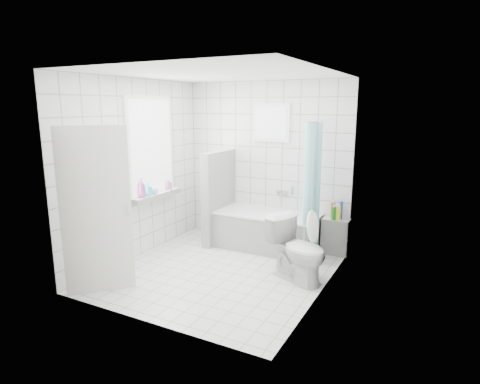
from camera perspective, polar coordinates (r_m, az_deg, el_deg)
The scene contains 19 objects.
ground at distance 5.60m, azimuth -2.81°, elevation -11.12°, with size 3.00×3.00×0.00m, color white.
ceiling at distance 5.16m, azimuth -3.13°, elevation 16.46°, with size 3.00×3.00×0.00m, color white.
wall_back at distance 6.54m, azimuth 3.72°, elevation 4.13°, with size 2.80×0.02×2.60m, color white.
wall_front at distance 4.03m, azimuth -13.83°, elevation -1.28°, with size 2.80×0.02×2.60m, color white.
wall_left at distance 6.05m, azimuth -14.50°, elevation 3.10°, with size 0.02×3.00×2.60m, color white.
wall_right at distance 4.68m, azimuth 11.98°, elevation 0.66°, with size 0.02×3.00×2.60m, color white.
window_left at distance 6.20m, azimuth -12.48°, elevation 6.22°, with size 0.01×0.90×1.40m, color white.
window_back at distance 6.40m, azimuth 4.47°, elevation 9.79°, with size 0.50×0.01×0.50m, color white.
window_sill at distance 6.29m, azimuth -11.86°, elevation -0.50°, with size 0.18×1.02×0.08m, color white.
door at distance 4.98m, azimuth -19.77°, elevation -2.65°, with size 0.04×0.80×2.00m, color silver.
bathtub at distance 6.35m, azimuth 3.93°, elevation -5.47°, with size 1.59×0.77×0.58m.
partition_wall at distance 6.56m, azimuth -3.06°, elevation -0.72°, with size 0.15×0.85×1.50m, color white.
tiled_ledge at distance 6.28m, azimuth 13.45°, elevation -6.14°, with size 0.40×0.24×0.55m, color white.
toilet at distance 5.23m, azimuth 8.27°, elevation -8.10°, with size 0.46×0.81×0.82m, color white.
curtain_rod at distance 5.78m, azimuth 10.85°, elevation 9.85°, with size 0.02×0.02×0.80m, color silver.
shower_curtain at distance 5.76m, azimuth 10.12°, elevation 0.85°, with size 0.14×0.48×1.78m, color #4AD1DB, non-canonical shape.
tub_faucet at distance 6.47m, azimuth 6.01°, elevation -0.05°, with size 0.18×0.06×0.06m, color silver.
sill_bottles at distance 6.15m, azimuth -12.65°, elevation 0.61°, with size 0.18×0.77×0.29m.
ledge_bottles at distance 6.15m, azimuth 13.57°, elevation -2.74°, with size 0.17×0.16×0.27m.
Camera 1 is at (2.61, -4.43, 2.21)m, focal length 30.00 mm.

